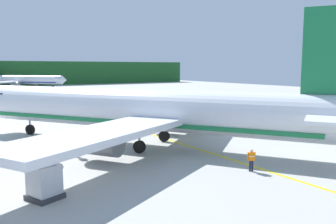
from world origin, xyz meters
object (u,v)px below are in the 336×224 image
at_px(airliner_foreground, 144,111).
at_px(crew_marshaller, 251,158).
at_px(airliner_far_taxiway, 24,80).
at_px(crew_loader_left, 76,145).
at_px(cargo_container_near, 45,182).

relative_size(airliner_foreground, crew_marshaller, 22.87).
relative_size(airliner_foreground, airliner_far_taxiway, 1.36).
height_order(crew_marshaller, crew_loader_left, crew_loader_left).
distance_m(airliner_foreground, crew_loader_left, 7.11).
bearing_deg(crew_marshaller, airliner_foreground, 102.43).
height_order(cargo_container_near, crew_marshaller, cargo_container_near).
distance_m(airliner_far_taxiway, crew_marshaller, 119.98).
xyz_separation_m(cargo_container_near, crew_loader_left, (4.60, 8.34, 0.04)).
relative_size(airliner_far_taxiway, cargo_container_near, 12.43).
xyz_separation_m(airliner_foreground, cargo_container_near, (-11.30, -8.86, -2.38)).
bearing_deg(crew_loader_left, airliner_far_taxiway, 81.29).
distance_m(airliner_far_taxiway, crew_loader_left, 110.16).
distance_m(airliner_far_taxiway, cargo_container_near, 119.14).
xyz_separation_m(airliner_foreground, crew_marshaller, (2.51, -11.38, -2.45)).
height_order(cargo_container_near, crew_loader_left, cargo_container_near).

